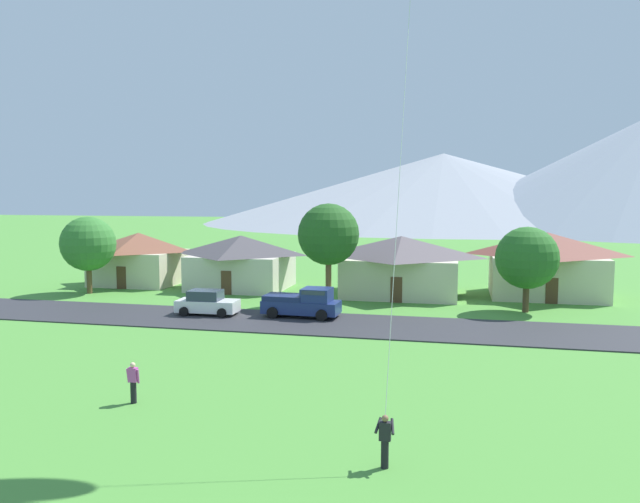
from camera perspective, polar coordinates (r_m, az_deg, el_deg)
road_strip at (r=39.17m, az=7.72°, el=-6.99°), size 160.00×6.95×0.08m
mountain_west_ridge at (r=184.49m, az=11.32°, el=5.80°), size 138.75×138.75×20.04m
house_leftmost at (r=51.48m, az=7.54°, el=-1.20°), size 9.96×8.33×4.90m
house_left_center at (r=53.45m, az=20.24°, el=-1.04°), size 9.44×7.53×5.27m
house_right_center at (r=55.01m, az=-7.31°, el=-0.88°), size 8.73×7.85×4.71m
house_rightmost at (r=59.60m, az=-16.41°, el=-0.54°), size 7.92×6.84×4.78m
tree_near_left at (r=45.71m, az=0.79°, el=1.58°), size 4.59×4.59×7.69m
tree_left_of_center at (r=45.77m, az=18.64°, el=-0.57°), size 4.40×4.40×6.09m
tree_center at (r=55.10m, az=-20.70°, el=0.66°), size 4.57×4.57×6.49m
parked_car_white_mid_west at (r=43.34m, az=-10.43°, el=-4.71°), size 4.27×2.20×1.68m
pickup_truck_navy_west_side at (r=41.75m, az=-1.56°, el=-4.74°), size 5.27×2.47×1.99m
watcher_person at (r=26.31m, az=-16.93°, el=-11.48°), size 0.56×0.24×1.68m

